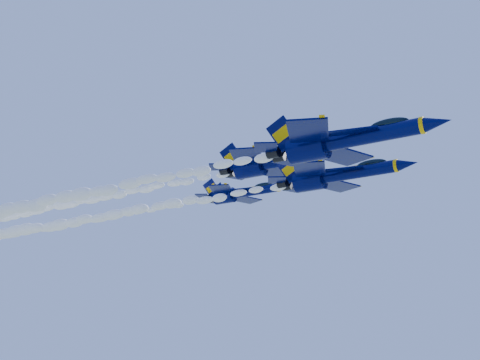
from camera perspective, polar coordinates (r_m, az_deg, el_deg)
The scene contains 8 objects.
jet_lead at distance 59.88m, azimuth 9.70°, elevation 3.74°, with size 18.36×15.06×6.82m.
smoke_trail_jet_lead at distance 80.32m, azimuth -15.93°, elevation -1.56°, with size 59.21×2.49×2.24m, color white.
jet_second at distance 71.83m, azimuth 9.10°, elevation 0.46°, with size 17.00×13.95×6.32m.
smoke_trail_jet_second at distance 91.38m, azimuth -12.82°, elevation -3.39°, with size 59.21×2.30×2.07m, color white.
jet_third at distance 81.40m, azimuth 3.31°, elevation 1.72°, with size 18.85×15.46×7.00m.
smoke_trail_jet_third at distance 103.45m, azimuth -15.48°, elevation -2.04°, with size 59.21×2.55×2.30m, color white.
jet_fourth at distance 97.48m, azimuth 0.12°, elevation -1.22°, with size 15.99×13.12×5.94m.
smoke_trail_jet_fourth at distance 119.64m, azimuth -15.07°, elevation -3.83°, with size 59.21×2.17×1.95m, color white.
Camera 1 is at (37.33, -66.37, 129.67)m, focal length 45.00 mm.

